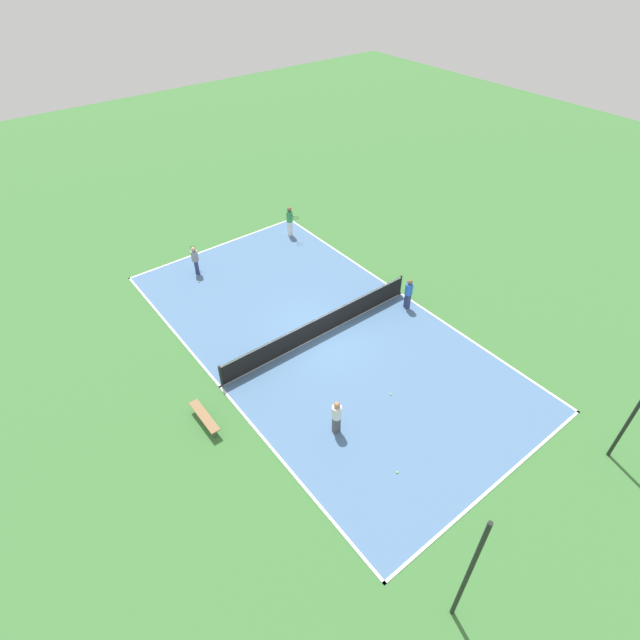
# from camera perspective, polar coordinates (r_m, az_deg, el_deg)

# --- Properties ---
(ground_plane) EXTENTS (80.00, 80.00, 0.00)m
(ground_plane) POSITION_cam_1_polar(r_m,az_deg,el_deg) (22.41, -0.00, -1.76)
(ground_plane) COLOR #3D7538
(court_surface) EXTENTS (10.26, 19.16, 0.02)m
(court_surface) POSITION_cam_1_polar(r_m,az_deg,el_deg) (22.40, -0.00, -1.74)
(court_surface) COLOR #4C729E
(court_surface) RESTS_ON ground_plane
(tennis_net) EXTENTS (10.06, 0.10, 1.10)m
(tennis_net) POSITION_cam_1_polar(r_m,az_deg,el_deg) (22.03, -0.00, -0.64)
(tennis_net) COLOR black
(tennis_net) RESTS_ON court_surface
(bench) EXTENTS (0.36, 1.81, 0.45)m
(bench) POSITION_cam_1_polar(r_m,az_deg,el_deg) (19.18, -13.08, -10.72)
(bench) COLOR olive
(bench) RESTS_ON ground_plane
(player_near_white) EXTENTS (0.38, 0.38, 1.57)m
(player_near_white) POSITION_cam_1_polar(r_m,az_deg,el_deg) (18.08, 1.91, -10.83)
(player_near_white) COLOR #4C4C51
(player_near_white) RESTS_ON court_surface
(player_near_blue) EXTENTS (0.43, 0.43, 1.62)m
(player_near_blue) POSITION_cam_1_polar(r_m,az_deg,el_deg) (23.72, 10.09, 3.17)
(player_near_blue) COLOR navy
(player_near_blue) RESTS_ON court_surface
(player_baseline_gray) EXTENTS (0.62, 0.99, 1.59)m
(player_baseline_gray) POSITION_cam_1_polar(r_m,az_deg,el_deg) (26.50, -14.09, 6.82)
(player_baseline_gray) COLOR navy
(player_baseline_gray) RESTS_ON court_surface
(player_far_green) EXTENTS (0.37, 0.94, 1.79)m
(player_far_green) POSITION_cam_1_polar(r_m,az_deg,el_deg) (29.06, -3.48, 11.43)
(player_far_green) COLOR white
(player_far_green) RESTS_ON court_surface
(tennis_ball_midcourt) EXTENTS (0.07, 0.07, 0.07)m
(tennis_ball_midcourt) POSITION_cam_1_polar(r_m,az_deg,el_deg) (17.92, 8.81, -16.83)
(tennis_ball_midcourt) COLOR #CCE033
(tennis_ball_midcourt) RESTS_ON court_surface
(tennis_ball_far_baseline) EXTENTS (0.07, 0.07, 0.07)m
(tennis_ball_far_baseline) POSITION_cam_1_polar(r_m,az_deg,el_deg) (26.28, -13.67, 4.28)
(tennis_ball_far_baseline) COLOR #CCE033
(tennis_ball_far_baseline) RESTS_ON court_surface
(tennis_ball_left_sideline) EXTENTS (0.07, 0.07, 0.07)m
(tennis_ball_left_sideline) POSITION_cam_1_polar(r_m,az_deg,el_deg) (20.05, 8.10, -8.42)
(tennis_ball_left_sideline) COLOR #CCE033
(tennis_ball_left_sideline) RESTS_ON court_surface
(fence_post_back_left) EXTENTS (0.12, 0.12, 4.85)m
(fence_post_back_left) POSITION_cam_1_polar(r_m,az_deg,el_deg) (19.17, 32.41, -8.67)
(fence_post_back_left) COLOR black
(fence_post_back_left) RESTS_ON ground_plane
(fence_post_back_right) EXTENTS (0.12, 0.12, 4.85)m
(fence_post_back_right) POSITION_cam_1_polar(r_m,az_deg,el_deg) (14.06, 16.63, -25.99)
(fence_post_back_right) COLOR black
(fence_post_back_right) RESTS_ON ground_plane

